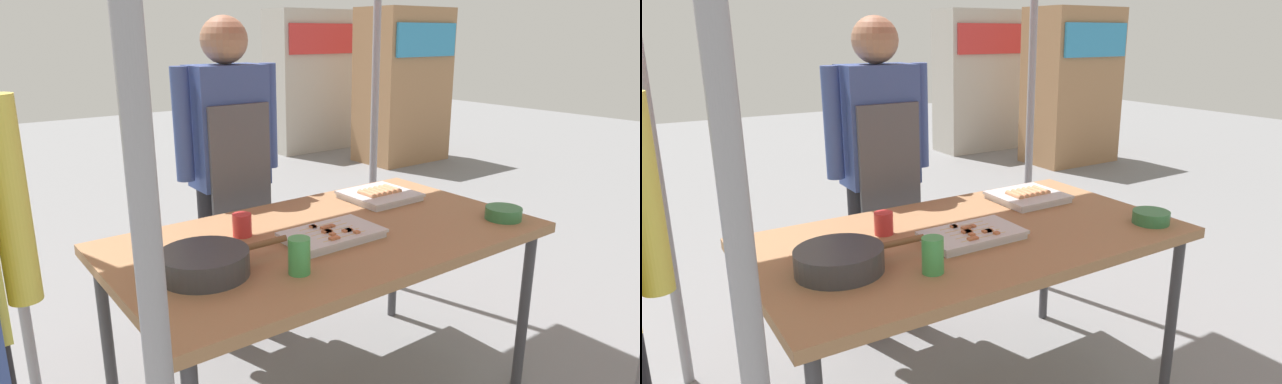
# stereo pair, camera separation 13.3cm
# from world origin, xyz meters

# --- Properties ---
(stall_table) EXTENTS (1.60, 0.90, 0.75)m
(stall_table) POSITION_xyz_m (0.00, 0.00, 0.70)
(stall_table) COLOR #9E724C
(stall_table) RESTS_ON ground
(tray_grilled_sausages) EXTENTS (0.30, 0.29, 0.05)m
(tray_grilled_sausages) POSITION_xyz_m (0.46, 0.21, 0.77)
(tray_grilled_sausages) COLOR silver
(tray_grilled_sausages) RESTS_ON stall_table
(tray_meat_skewers) EXTENTS (0.36, 0.22, 0.04)m
(tray_meat_skewers) POSITION_xyz_m (-0.03, -0.06, 0.77)
(tray_meat_skewers) COLOR silver
(tray_meat_skewers) RESTS_ON stall_table
(cooking_wok) EXTENTS (0.44, 0.28, 0.08)m
(cooking_wok) POSITION_xyz_m (-0.54, -0.07, 0.79)
(cooking_wok) COLOR #38383A
(cooking_wok) RESTS_ON stall_table
(condiment_bowl) EXTENTS (0.14, 0.14, 0.05)m
(condiment_bowl) POSITION_xyz_m (0.67, -0.29, 0.77)
(condiment_bowl) COLOR #33723F
(condiment_bowl) RESTS_ON stall_table
(drink_cup_near_edge) EXTENTS (0.07, 0.07, 0.12)m
(drink_cup_near_edge) POSITION_xyz_m (-0.29, -0.24, 0.81)
(drink_cup_near_edge) COLOR #3F994C
(drink_cup_near_edge) RESTS_ON stall_table
(drink_cup_by_wok) EXTENTS (0.07, 0.07, 0.09)m
(drink_cup_by_wok) POSITION_xyz_m (-0.27, 0.17, 0.79)
(drink_cup_by_wok) COLOR red
(drink_cup_by_wok) RESTS_ON stall_table
(vendor_woman) EXTENTS (0.52, 0.23, 1.55)m
(vendor_woman) POSITION_xyz_m (-0.02, 0.72, 0.92)
(vendor_woman) COLOR black
(vendor_woman) RESTS_ON ground
(neighbor_stall_left) EXTENTS (1.01, 0.69, 1.76)m
(neighbor_stall_left) POSITION_xyz_m (3.52, 3.15, 0.88)
(neighbor_stall_left) COLOR #9E724C
(neighbor_stall_left) RESTS_ON ground
(neighbor_stall_right) EXTENTS (1.07, 0.56, 1.76)m
(neighbor_stall_right) POSITION_xyz_m (3.03, 4.34, 0.89)
(neighbor_stall_right) COLOR #B7B2A8
(neighbor_stall_right) RESTS_ON ground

